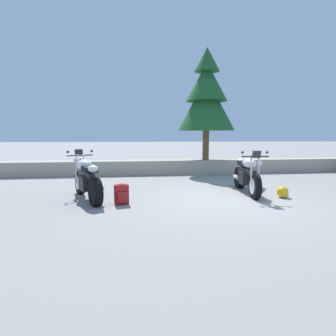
{
  "coord_description": "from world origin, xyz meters",
  "views": [
    {
      "loc": [
        -2.28,
        -6.33,
        1.54
      ],
      "look_at": [
        -1.27,
        1.2,
        0.65
      ],
      "focal_mm": 29.87,
      "sensor_mm": 36.0,
      "label": 1
    }
  ],
  "objects_px": {
    "motorcycle_silver_centre": "(247,175)",
    "rider_backpack": "(122,193)",
    "rider_helmet": "(283,192)",
    "motorcycle_white_near_left": "(87,179)",
    "pine_tree_far_left": "(207,96)"
  },
  "relations": [
    {
      "from": "rider_helmet",
      "to": "pine_tree_far_left",
      "type": "height_order",
      "value": "pine_tree_far_left"
    },
    {
      "from": "rider_helmet",
      "to": "pine_tree_far_left",
      "type": "relative_size",
      "value": 0.06
    },
    {
      "from": "motorcycle_silver_centre",
      "to": "rider_helmet",
      "type": "relative_size",
      "value": 7.37
    },
    {
      "from": "motorcycle_white_near_left",
      "to": "rider_helmet",
      "type": "xyz_separation_m",
      "value": [
        4.8,
        -0.44,
        -0.35
      ]
    },
    {
      "from": "motorcycle_silver_centre",
      "to": "rider_backpack",
      "type": "height_order",
      "value": "motorcycle_silver_centre"
    },
    {
      "from": "rider_backpack",
      "to": "pine_tree_far_left",
      "type": "distance_m",
      "value": 6.35
    },
    {
      "from": "rider_helmet",
      "to": "rider_backpack",
      "type": "bearing_deg",
      "value": -177.77
    },
    {
      "from": "motorcycle_white_near_left",
      "to": "pine_tree_far_left",
      "type": "height_order",
      "value": "pine_tree_far_left"
    },
    {
      "from": "rider_backpack",
      "to": "pine_tree_far_left",
      "type": "xyz_separation_m",
      "value": [
        3.21,
        4.69,
        2.83
      ]
    },
    {
      "from": "rider_backpack",
      "to": "rider_helmet",
      "type": "distance_m",
      "value": 3.96
    },
    {
      "from": "motorcycle_silver_centre",
      "to": "rider_helmet",
      "type": "xyz_separation_m",
      "value": [
        0.68,
        -0.62,
        -0.35
      ]
    },
    {
      "from": "rider_helmet",
      "to": "pine_tree_far_left",
      "type": "distance_m",
      "value": 5.46
    },
    {
      "from": "rider_backpack",
      "to": "rider_helmet",
      "type": "height_order",
      "value": "rider_backpack"
    },
    {
      "from": "motorcycle_silver_centre",
      "to": "rider_backpack",
      "type": "bearing_deg",
      "value": -166.66
    },
    {
      "from": "motorcycle_white_near_left",
      "to": "motorcycle_silver_centre",
      "type": "relative_size",
      "value": 0.95
    }
  ]
}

